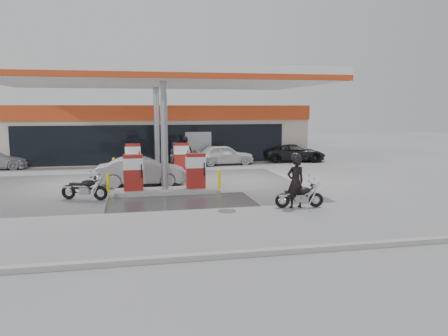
% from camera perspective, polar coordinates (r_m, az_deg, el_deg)
% --- Properties ---
extents(ground, '(90.00, 90.00, 0.00)m').
position_cam_1_polar(ground, '(18.06, -7.20, -4.45)').
color(ground, gray).
rests_on(ground, ground).
extents(wet_patch, '(6.00, 3.00, 0.00)m').
position_cam_1_polar(wet_patch, '(18.11, -5.62, -4.39)').
color(wet_patch, '#4C4C4F').
rests_on(wet_patch, ground).
extents(drain_cover, '(0.70, 0.70, 0.01)m').
position_cam_1_polar(drain_cover, '(16.41, 0.38, -5.63)').
color(drain_cover, '#38383A').
rests_on(drain_cover, ground).
extents(kerb, '(28.00, 0.25, 0.15)m').
position_cam_1_polar(kerb, '(11.33, -4.27, -11.55)').
color(kerb, gray).
rests_on(kerb, ground).
extents(store_building, '(22.00, 8.22, 4.00)m').
position_cam_1_polar(store_building, '(33.61, -9.47, 4.65)').
color(store_building, '#BFB2A0').
rests_on(store_building, ground).
extents(canopy, '(16.00, 10.02, 5.51)m').
position_cam_1_polar(canopy, '(22.68, -8.49, 11.41)').
color(canopy, silver).
rests_on(canopy, ground).
extents(pump_island_near, '(5.14, 1.30, 1.78)m').
position_cam_1_polar(pump_island_near, '(19.89, -7.71, -1.24)').
color(pump_island_near, '#9E9E99').
rests_on(pump_island_near, ground).
extents(pump_island_far, '(5.14, 1.30, 1.78)m').
position_cam_1_polar(pump_island_far, '(25.83, -8.68, 0.83)').
color(pump_island_far, '#9E9E99').
rests_on(pump_island_far, ground).
extents(main_motorcycle, '(1.90, 0.73, 0.98)m').
position_cam_1_polar(main_motorcycle, '(17.15, 9.91, -3.70)').
color(main_motorcycle, black).
rests_on(main_motorcycle, ground).
extents(biker_main, '(0.80, 0.60, 2.01)m').
position_cam_1_polar(biker_main, '(17.00, 9.33, -1.83)').
color(biker_main, black).
rests_on(biker_main, ground).
extents(parked_motorcycle, '(1.96, 1.06, 1.05)m').
position_cam_1_polar(parked_motorcycle, '(19.19, -17.70, -2.62)').
color(parked_motorcycle, black).
rests_on(parked_motorcycle, ground).
extents(sedan_white, '(4.20, 2.02, 1.38)m').
position_cam_1_polar(sedan_white, '(29.58, -0.06, 1.77)').
color(sedan_white, white).
rests_on(sedan_white, ground).
extents(attendant, '(0.86, 0.95, 1.61)m').
position_cam_1_polar(attendant, '(28.68, -6.47, 1.76)').
color(attendant, '#525256').
rests_on(attendant, ground).
extents(hatchback_silver, '(4.41, 1.72, 1.43)m').
position_cam_1_polar(hatchback_silver, '(22.02, -10.66, -0.41)').
color(hatchback_silver, '#999CA0').
rests_on(hatchback_silver, ground).
extents(parked_car_right, '(4.67, 2.65, 1.23)m').
position_cam_1_polar(parked_car_right, '(31.87, 9.17, 1.97)').
color(parked_car_right, black).
rests_on(parked_car_right, ground).
extents(biker_walking, '(1.18, 0.98, 1.89)m').
position_cam_1_polar(biker_walking, '(28.61, -5.06, 2.04)').
color(biker_walking, black).
rests_on(biker_walking, ground).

